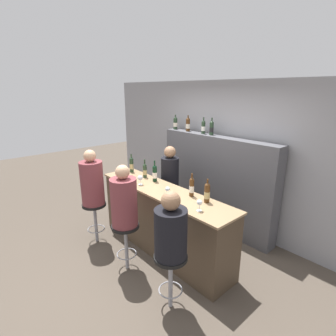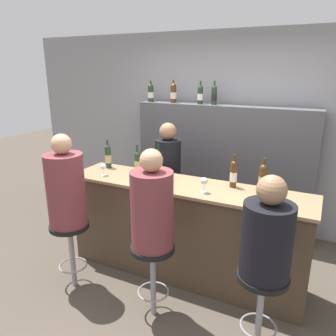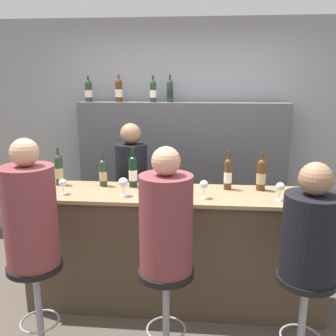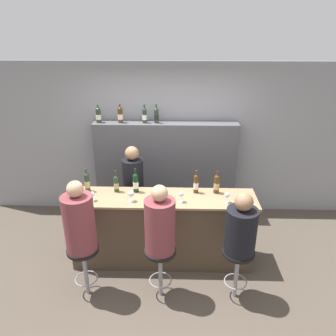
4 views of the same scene
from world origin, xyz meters
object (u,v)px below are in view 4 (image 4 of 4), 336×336
wine_bottle_counter_3 (196,183)px  wine_bottle_backbar_2 (145,115)px  wine_bottle_counter_2 (136,183)px  wine_glass_2 (181,195)px  wine_glass_0 (92,194)px  wine_glass_3 (227,195)px  guest_seated_middle (160,224)px  wine_bottle_backbar_1 (120,115)px  wine_glass_1 (131,194)px  wine_bottle_counter_4 (217,184)px  bartender (134,197)px  wine_bottle_backbar_0 (98,115)px  guest_seated_left (79,221)px  guest_seated_right (241,228)px  bar_stool_left (84,258)px  bar_stool_middle (160,260)px  bar_stool_right (238,261)px  wine_bottle_counter_0 (87,182)px  wine_bottle_counter_1 (116,183)px  wine_bottle_backbar_3 (156,115)px

wine_bottle_counter_3 → wine_bottle_backbar_2: bearing=125.3°
wine_bottle_counter_2 → wine_glass_2: wine_bottle_counter_2 is taller
wine_bottle_counter_3 → wine_glass_0: wine_bottle_counter_3 is taller
wine_glass_3 → guest_seated_middle: 1.00m
wine_bottle_backbar_1 → wine_glass_1: bearing=-76.8°
wine_bottle_counter_4 → bartender: (-1.18, 0.41, -0.45)m
wine_bottle_counter_3 → wine_bottle_backbar_0: bearing=144.0°
wine_bottle_backbar_0 → guest_seated_left: wine_bottle_backbar_0 is taller
wine_bottle_counter_2 → wine_bottle_counter_3: (0.81, -0.00, -0.00)m
wine_glass_0 → guest_seated_right: 1.90m
wine_glass_3 → bar_stool_left: (-1.75, -0.55, -0.58)m
wine_bottle_backbar_0 → wine_bottle_backbar_1: size_ratio=0.96×
wine_bottle_backbar_2 → bartender: 1.30m
bar_stool_middle → wine_bottle_counter_4: bearing=48.6°
wine_bottle_counter_3 → wine_glass_2: size_ratio=2.25×
wine_bottle_counter_2 → bar_stool_right: size_ratio=0.50×
guest_seated_left → bartender: bearing=69.6°
wine_bottle_backbar_0 → guest_seated_middle: bearing=-60.9°
wine_bottle_counter_3 → wine_glass_1: bearing=-162.6°
wine_bottle_counter_3 → guest_seated_left: (-1.37, -0.82, -0.09)m
wine_bottle_counter_2 → wine_glass_2: (0.61, -0.26, -0.03)m
wine_bottle_counter_0 → wine_bottle_counter_1: wine_bottle_counter_0 is taller
wine_bottle_counter_1 → guest_seated_right: (1.55, -0.82, -0.13)m
wine_glass_0 → bar_stool_middle: wine_glass_0 is taller
wine_bottle_backbar_1 → bar_stool_left: (-0.20, -1.92, -1.27)m
wine_bottle_counter_2 → bartender: bearing=102.8°
wine_glass_1 → guest_seated_left: 0.76m
wine_bottle_backbar_3 → guest_seated_right: (1.07, -1.92, -0.80)m
wine_bottle_counter_3 → guest_seated_left: bearing=-149.1°
wine_glass_0 → wine_glass_3: (1.73, 0.00, 0.01)m
wine_bottle_backbar_3 → wine_glass_1: 1.54m
wine_bottle_counter_1 → wine_glass_0: bearing=-135.0°
bartender → wine_bottle_backbar_2: bearing=79.4°
wine_bottle_counter_0 → wine_glass_2: size_ratio=2.27×
guest_seated_middle → wine_glass_0: bearing=148.4°
wine_bottle_counter_2 → wine_bottle_backbar_1: 1.32m
bar_stool_right → guest_seated_right: (0.00, 0.00, 0.47)m
wine_glass_1 → bar_stool_left: (-0.52, -0.55, -0.59)m
guest_seated_middle → wine_glass_1: bearing=125.7°
wine_glass_0 → wine_glass_2: size_ratio=0.88×
wine_bottle_counter_3 → bar_stool_middle: (-0.45, -0.82, -0.62)m
wine_bottle_counter_1 → wine_bottle_backbar_2: (0.30, 1.10, 0.66)m
wine_glass_3 → bar_stool_right: (0.09, -0.55, -0.58)m
bar_stool_right → wine_bottle_backbar_3: bearing=119.1°
wine_bottle_counter_4 → wine_bottle_backbar_0: 2.20m
wine_glass_2 → guest_seated_right: guest_seated_right is taller
wine_bottle_backbar_0 → guest_seated_right: 2.87m
wine_bottle_backbar_0 → guest_seated_right: (1.99, -1.92, -0.79)m
wine_bottle_backbar_2 → wine_glass_0: bearing=-112.5°
wine_bottle_counter_0 → wine_bottle_counter_1: 0.40m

